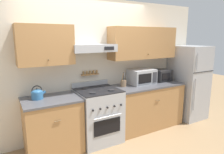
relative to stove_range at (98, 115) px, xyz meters
name	(u,v)px	position (x,y,z in m)	size (l,w,h in m)	color
ground_plane	(107,147)	(0.00, -0.32, -0.48)	(16.00, 16.00, 0.00)	#937551
wall_back	(96,60)	(0.13, 0.33, 0.95)	(5.20, 0.46, 2.55)	beige
counter_left	(53,125)	(-0.80, 0.03, -0.02)	(0.88, 0.69, 0.90)	#AD7A47
counter_right	(146,105)	(1.13, 0.03, -0.02)	(1.52, 0.69, 0.90)	#AD7A47
stove_range	(98,115)	(0.00, 0.00, 0.00)	(0.72, 0.73, 1.03)	#ADAFB5
refrigerator	(188,82)	(2.30, -0.03, 0.35)	(0.66, 0.78, 1.66)	#ADAFB5
tea_kettle	(37,94)	(-0.99, 0.11, 0.51)	(0.23, 0.18, 0.22)	teal
microwave	(142,77)	(1.07, 0.13, 0.57)	(0.52, 0.38, 0.30)	#ADAFB5
utensil_crock	(123,83)	(0.61, 0.11, 0.50)	(0.11, 0.11, 0.28)	#8E7051
toaster_oven	(162,75)	(1.61, 0.11, 0.55)	(0.34, 0.32, 0.25)	#232326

